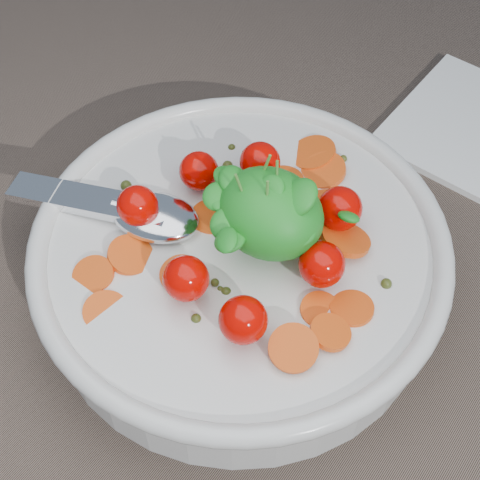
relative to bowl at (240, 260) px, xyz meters
The scene contains 2 objects.
ground 0.05m from the bowl, 58.29° to the left, with size 6.00×6.00×0.00m, color #6D5B4E.
bowl is the anchor object (origin of this frame).
Camera 1 is at (0.16, -0.28, 0.46)m, focal length 55.00 mm.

